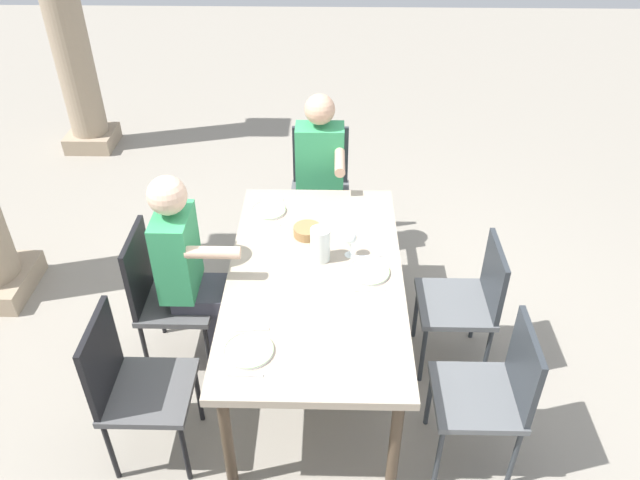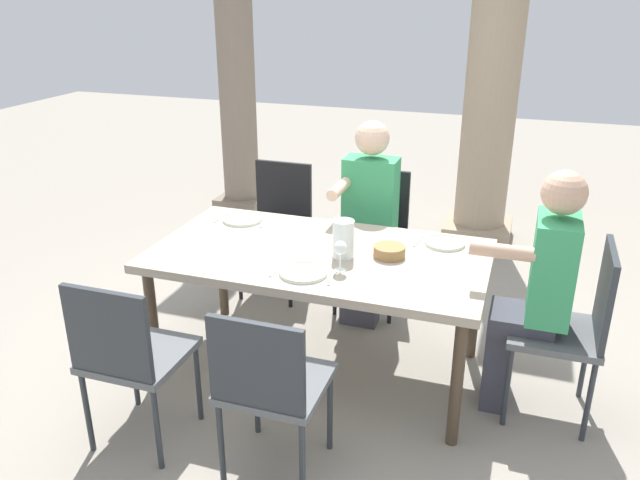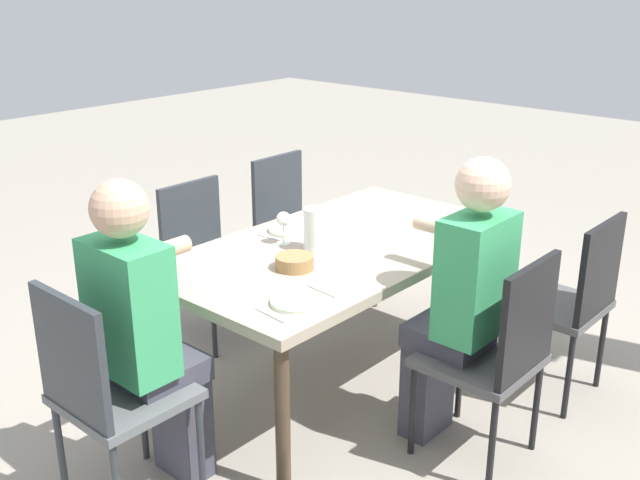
{
  "view_description": "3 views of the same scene",
  "coord_description": "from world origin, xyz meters",
  "px_view_note": "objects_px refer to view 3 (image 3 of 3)",
  "views": [
    {
      "loc": [
        -2.7,
        -0.09,
        2.95
      ],
      "look_at": [
        0.13,
        -0.02,
        0.88
      ],
      "focal_mm": 34.74,
      "sensor_mm": 36.0,
      "label": 1
    },
    {
      "loc": [
        1.02,
        -3.0,
        2.1
      ],
      "look_at": [
        0.01,
        -0.03,
        0.82
      ],
      "focal_mm": 35.56,
      "sensor_mm": 36.0,
      "label": 2
    },
    {
      "loc": [
        2.59,
        2.18,
        1.99
      ],
      "look_at": [
        0.11,
        -0.03,
        0.78
      ],
      "focal_mm": 42.03,
      "sensor_mm": 36.0,
      "label": 3
    }
  ],
  "objects_px": {
    "chair_west_north": "(571,296)",
    "diner_woman_green": "(461,296)",
    "chair_mid_north": "(498,349)",
    "water_pitcher": "(316,232)",
    "bread_basket": "(295,262)",
    "dining_table": "(339,256)",
    "chair_west_south": "(292,217)",
    "chair_head_east": "(105,387)",
    "plate_0": "(461,225)",
    "diner_man_white": "(145,331)",
    "plate_1": "(292,229)",
    "plate_2": "(298,301)",
    "wine_glass_1": "(283,220)",
    "chair_mid_south": "(206,248)"
  },
  "relations": [
    {
      "from": "chair_west_north",
      "to": "diner_woman_green",
      "type": "xyz_separation_m",
      "value": [
        0.7,
        -0.19,
        0.18
      ]
    },
    {
      "from": "chair_west_north",
      "to": "chair_mid_north",
      "type": "height_order",
      "value": "chair_mid_north"
    },
    {
      "from": "water_pitcher",
      "to": "bread_basket",
      "type": "height_order",
      "value": "water_pitcher"
    },
    {
      "from": "dining_table",
      "to": "chair_west_south",
      "type": "relative_size",
      "value": 2.02
    },
    {
      "from": "diner_woman_green",
      "to": "bread_basket",
      "type": "relative_size",
      "value": 7.71
    },
    {
      "from": "chair_head_east",
      "to": "chair_west_south",
      "type": "bearing_deg",
      "value": -154.92
    },
    {
      "from": "chair_west_north",
      "to": "plate_0",
      "type": "height_order",
      "value": "chair_west_north"
    },
    {
      "from": "chair_mid_north",
      "to": "diner_woman_green",
      "type": "xyz_separation_m",
      "value": [
        -0.0,
        -0.19,
        0.18
      ]
    },
    {
      "from": "chair_head_east",
      "to": "diner_woman_green",
      "type": "bearing_deg",
      "value": 149.8
    },
    {
      "from": "chair_west_north",
      "to": "diner_man_white",
      "type": "distance_m",
      "value": 1.99
    },
    {
      "from": "diner_woman_green",
      "to": "plate_0",
      "type": "height_order",
      "value": "diner_woman_green"
    },
    {
      "from": "plate_1",
      "to": "plate_2",
      "type": "relative_size",
      "value": 1.1
    },
    {
      "from": "chair_mid_north",
      "to": "diner_woman_green",
      "type": "bearing_deg",
      "value": -90.87
    },
    {
      "from": "wine_glass_1",
      "to": "plate_2",
      "type": "relative_size",
      "value": 0.72
    },
    {
      "from": "chair_head_east",
      "to": "plate_1",
      "type": "height_order",
      "value": "chair_head_east"
    },
    {
      "from": "chair_west_north",
      "to": "chair_mid_south",
      "type": "xyz_separation_m",
      "value": [
        0.7,
        -1.83,
        -0.02
      ]
    },
    {
      "from": "plate_0",
      "to": "water_pitcher",
      "type": "height_order",
      "value": "water_pitcher"
    },
    {
      "from": "chair_west_south",
      "to": "diner_woman_green",
      "type": "distance_m",
      "value": 1.79
    },
    {
      "from": "diner_man_white",
      "to": "plate_2",
      "type": "bearing_deg",
      "value": 147.25
    },
    {
      "from": "dining_table",
      "to": "diner_woman_green",
      "type": "xyz_separation_m",
      "value": [
        0.08,
        0.73,
        0.03
      ]
    },
    {
      "from": "dining_table",
      "to": "plate_2",
      "type": "distance_m",
      "value": 0.71
    },
    {
      "from": "chair_west_south",
      "to": "plate_1",
      "type": "bearing_deg",
      "value": 43.95
    },
    {
      "from": "chair_west_south",
      "to": "chair_head_east",
      "type": "bearing_deg",
      "value": 25.08
    },
    {
      "from": "chair_mid_south",
      "to": "water_pitcher",
      "type": "relative_size",
      "value": 4.23
    },
    {
      "from": "chair_west_north",
      "to": "water_pitcher",
      "type": "height_order",
      "value": "water_pitcher"
    },
    {
      "from": "diner_woman_green",
      "to": "wine_glass_1",
      "type": "relative_size",
      "value": 8.13
    },
    {
      "from": "plate_2",
      "to": "wine_glass_1",
      "type": "bearing_deg",
      "value": -131.23
    },
    {
      "from": "chair_head_east",
      "to": "wine_glass_1",
      "type": "bearing_deg",
      "value": -170.19
    },
    {
      "from": "diner_woman_green",
      "to": "bread_basket",
      "type": "distance_m",
      "value": 0.74
    },
    {
      "from": "water_pitcher",
      "to": "bread_basket",
      "type": "xyz_separation_m",
      "value": [
        0.23,
        0.08,
        -0.06
      ]
    },
    {
      "from": "chair_west_south",
      "to": "diner_man_white",
      "type": "relative_size",
      "value": 0.69
    },
    {
      "from": "diner_man_white",
      "to": "wine_glass_1",
      "type": "relative_size",
      "value": 8.11
    },
    {
      "from": "chair_west_north",
      "to": "chair_west_south",
      "type": "xyz_separation_m",
      "value": [
        0.0,
        -1.83,
        -0.01
      ]
    },
    {
      "from": "chair_west_north",
      "to": "plate_2",
      "type": "height_order",
      "value": "chair_west_north"
    },
    {
      "from": "chair_west_south",
      "to": "plate_0",
      "type": "xyz_separation_m",
      "value": [
        0.02,
        1.22,
        0.23
      ]
    },
    {
      "from": "chair_head_east",
      "to": "diner_man_white",
      "type": "distance_m",
      "value": 0.25
    },
    {
      "from": "dining_table",
      "to": "plate_2",
      "type": "relative_size",
      "value": 8.14
    },
    {
      "from": "plate_2",
      "to": "water_pitcher",
      "type": "xyz_separation_m",
      "value": [
        -0.49,
        -0.34,
        0.08
      ]
    },
    {
      "from": "chair_west_north",
      "to": "chair_west_south",
      "type": "bearing_deg",
      "value": -90.0
    },
    {
      "from": "chair_west_north",
      "to": "plate_0",
      "type": "xyz_separation_m",
      "value": [
        0.02,
        -0.61,
        0.22
      ]
    },
    {
      "from": "plate_0",
      "to": "plate_1",
      "type": "relative_size",
      "value": 1.0
    },
    {
      "from": "diner_woman_green",
      "to": "chair_mid_north",
      "type": "bearing_deg",
      "value": 89.13
    },
    {
      "from": "plate_1",
      "to": "wine_glass_1",
      "type": "xyz_separation_m",
      "value": [
        0.16,
        0.1,
        0.11
      ]
    },
    {
      "from": "water_pitcher",
      "to": "chair_west_south",
      "type": "bearing_deg",
      "value": -130.74
    },
    {
      "from": "chair_mid_south",
      "to": "plate_2",
      "type": "relative_size",
      "value": 3.92
    },
    {
      "from": "plate_0",
      "to": "bread_basket",
      "type": "height_order",
      "value": "bread_basket"
    },
    {
      "from": "bread_basket",
      "to": "plate_2",
      "type": "bearing_deg",
      "value": 45.4
    },
    {
      "from": "chair_mid_north",
      "to": "bread_basket",
      "type": "xyz_separation_m",
      "value": [
        0.29,
        -0.86,
        0.24
      ]
    },
    {
      "from": "diner_man_white",
      "to": "plate_2",
      "type": "height_order",
      "value": "diner_man_white"
    },
    {
      "from": "diner_man_white",
      "to": "chair_head_east",
      "type": "bearing_deg",
      "value": 0.85
    }
  ]
}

